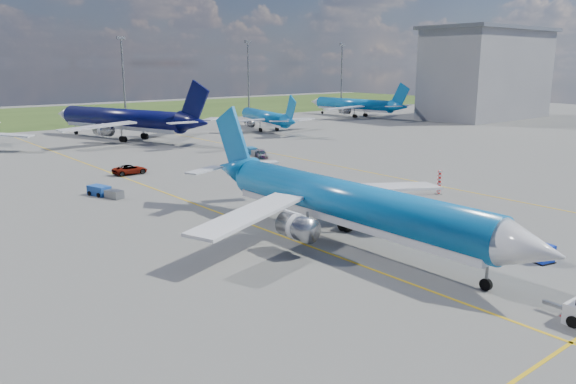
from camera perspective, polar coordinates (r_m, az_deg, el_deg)
ground at (r=48.14m, az=4.54°, el=-6.37°), size 400.00×400.00×0.00m
taxiway_lines at (r=69.99m, az=-11.28°, el=-0.43°), size 60.25×160.00×0.02m
floodlight_masts at (r=148.56m, az=-23.58°, el=10.60°), size 202.20×0.50×22.70m
terminal_building at (r=177.73m, az=19.54°, el=11.30°), size 42.00×22.00×26.00m
warning_post at (r=71.98m, az=15.12°, el=0.96°), size 0.50×0.50×3.00m
bg_jet_n at (r=125.56m, az=-16.33°, el=5.15°), size 49.11×56.43×12.47m
bg_jet_ne at (r=137.51m, az=-2.33°, el=6.29°), size 34.20×39.99×9.00m
bg_jet_ene at (r=174.18m, az=6.67°, el=7.61°), size 32.41×41.25×10.35m
main_airliner at (r=51.18m, az=5.99°, el=-5.22°), size 31.85×41.80×10.94m
uld_container at (r=50.67m, az=24.24°, el=-5.64°), size 1.85×2.12×1.47m
service_car_b at (r=85.41m, az=-15.75°, el=2.21°), size 5.08×2.42×1.40m
service_car_c at (r=97.06m, az=-2.68°, el=3.87°), size 3.50×4.52×1.22m
baggage_tug_w at (r=72.88m, az=2.45°, el=0.80°), size 2.13×5.61×1.23m
baggage_tug_c at (r=72.14m, az=-18.16°, el=0.02°), size 2.86×5.51×1.20m
baggage_tug_e at (r=100.66m, az=-3.58°, el=4.14°), size 2.77×5.24×1.14m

